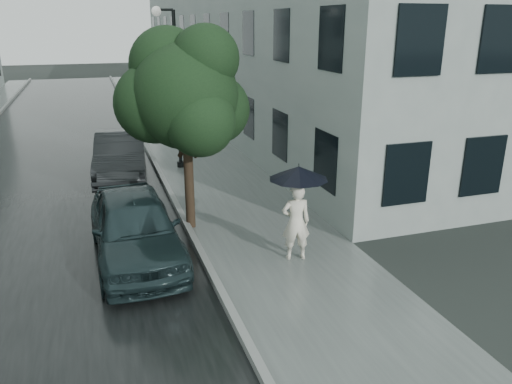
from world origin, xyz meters
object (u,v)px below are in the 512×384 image
object	(u,v)px
pedestrian	(296,222)
car_near	(135,227)
street_tree	(184,94)
car_far	(121,155)
lamp_post	(172,79)

from	to	relation	value
pedestrian	car_near	bearing A→B (deg)	-8.69
pedestrian	street_tree	world-z (taller)	street_tree
street_tree	car_near	xyz separation A→B (m)	(-1.49, -1.54, -2.60)
street_tree	pedestrian	bearing A→B (deg)	-54.86
car_near	street_tree	bearing A→B (deg)	44.23
pedestrian	car_far	size ratio (longest dim) A/B	0.38
car_near	car_far	xyz separation A→B (m)	(0.13, 6.46, -0.01)
lamp_post	car_near	bearing A→B (deg)	-90.09
lamp_post	car_far	distance (m)	3.15
street_tree	car_far	world-z (taller)	street_tree
pedestrian	car_far	bearing A→B (deg)	-57.87
pedestrian	car_near	size ratio (longest dim) A/B	0.39
car_far	pedestrian	bearing A→B (deg)	-61.31
street_tree	car_near	distance (m)	3.37
street_tree	car_far	distance (m)	5.73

